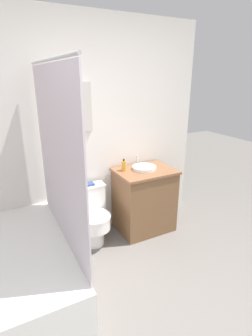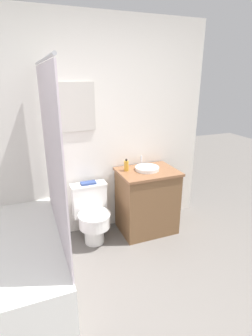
{
  "view_description": "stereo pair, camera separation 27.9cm",
  "coord_description": "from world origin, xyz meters",
  "views": [
    {
      "loc": [
        -0.85,
        -0.85,
        1.86
      ],
      "look_at": [
        0.38,
        1.49,
        0.93
      ],
      "focal_mm": 28.0,
      "sensor_mm": 36.0,
      "label": 1
    },
    {
      "loc": [
        -0.59,
        -0.96,
        1.86
      ],
      "look_at": [
        0.38,
        1.49,
        0.93
      ],
      "focal_mm": 28.0,
      "sensor_mm": 36.0,
      "label": 2
    }
  ],
  "objects": [
    {
      "name": "soap_bottle",
      "position": [
        0.48,
        1.75,
        0.86
      ],
      "size": [
        0.06,
        0.06,
        0.14
      ],
      "color": "gold",
      "rests_on": "vanity"
    },
    {
      "name": "sink",
      "position": [
        0.72,
        1.68,
        0.82
      ],
      "size": [
        0.29,
        0.32,
        0.13
      ],
      "color": "white",
      "rests_on": "vanity"
    },
    {
      "name": "wall_back",
      "position": [
        -0.0,
        1.97,
        1.25
      ],
      "size": [
        3.15,
        0.07,
        2.5
      ],
      "color": "white",
      "rests_on": "ground_plane"
    },
    {
      "name": "vanity",
      "position": [
        0.72,
        1.66,
        0.4
      ],
      "size": [
        0.7,
        0.53,
        0.8
      ],
      "color": "brown",
      "rests_on": "ground_plane"
    },
    {
      "name": "book_on_tank",
      "position": [
        0.03,
        1.81,
        0.68
      ],
      "size": [
        0.17,
        0.09,
        0.02
      ],
      "color": "#33477F",
      "rests_on": "toilet"
    },
    {
      "name": "toilet",
      "position": [
        0.03,
        1.7,
        0.34
      ],
      "size": [
        0.42,
        0.49,
        0.67
      ],
      "color": "white",
      "rests_on": "ground_plane"
    },
    {
      "name": "shower_area",
      "position": [
        -0.72,
        1.19,
        0.3
      ],
      "size": [
        0.69,
        1.51,
        1.98
      ],
      "color": "white",
      "rests_on": "ground_plane"
    }
  ]
}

